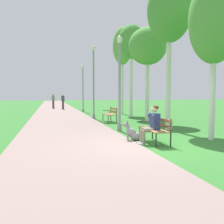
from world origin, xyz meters
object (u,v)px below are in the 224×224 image
Objects in this scene: birch_tree_fourth at (131,43)px; birch_tree_fifth at (122,47)px; park_bench_mid at (111,113)px; person_seated_on_near_bench at (152,123)px; park_bench_near at (156,127)px; pedestrian_further_distant at (53,101)px; pedestrian_distant at (63,102)px; birch_tree_second at (169,11)px; lamp_post_far at (83,87)px; lamp_post_mid at (94,81)px; birch_tree_third at (148,47)px; lamp_post_near at (120,82)px; dog_grey at (133,134)px; birch_tree_closest at (215,21)px.

birch_tree_fourth is 2.67m from birch_tree_fifth.
person_seated_on_near_bench is (-0.24, -6.53, 0.17)m from park_bench_mid.
person_seated_on_near_bench is at bearing -146.23° from park_bench_near.
park_bench_mid is 14.85m from pedestrian_further_distant.
birch_tree_fourth reaches higher than pedestrian_further_distant.
birch_tree_fourth is 3.89× the size of pedestrian_distant.
birch_tree_second is 6.30m from birch_tree_fourth.
lamp_post_far reaches higher than pedestrian_further_distant.
lamp_post_far reaches higher than park_bench_near.
birch_tree_third reaches higher than lamp_post_mid.
birch_tree_third is (2.48, 2.92, 2.15)m from lamp_post_near.
park_bench_near is 0.22× the size of birch_tree_second.
lamp_post_mid reaches higher than lamp_post_far.
pedestrian_further_distant is at bearing 98.17° from park_bench_near.
birch_tree_third is (2.05, 5.80, 3.76)m from park_bench_near.
pedestrian_further_distant reaches higher than dog_grey.
park_bench_near is 1.00× the size of park_bench_mid.
lamp_post_far reaches higher than pedestrian_distant.
birch_tree_closest is at bearing -76.13° from pedestrian_further_distant.
person_seated_on_near_bench is 0.76× the size of pedestrian_further_distant.
lamp_post_mid is at bearing 91.32° from lamp_post_near.
birch_tree_fourth reaches higher than pedestrian_distant.
lamp_post_mid is at bearing -133.13° from birch_tree_fifth.
birch_tree_fifth is (2.29, 5.32, 4.86)m from park_bench_mid.
lamp_post_mid is at bearing 104.82° from park_bench_mid.
park_bench_near is at bearing -81.59° from lamp_post_near.
dog_grey is at bearing -94.81° from lamp_post_near.
lamp_post_far reaches higher than park_bench_mid.
park_bench_near is 0.31× the size of lamp_post_mid.
dog_grey is at bearing -96.39° from park_bench_mid.
pedestrian_further_distant is at bearing 103.87° from birch_tree_closest.
lamp_post_mid is 0.85× the size of birch_tree_closest.
birch_tree_second is at bearing -67.90° from lamp_post_mid.
park_bench_mid is (0.04, 6.40, 0.00)m from park_bench_near.
birch_tree_closest is at bearing 1.67° from park_bench_near.
birch_tree_third is 0.77× the size of birch_tree_fifth.
lamp_post_near is 4.30m from birch_tree_closest.
dog_grey is 3.02m from lamp_post_near.
birch_tree_fifth is at bearing 78.79° from park_bench_near.
lamp_post_far is at bearing 91.46° from park_bench_near.
birch_tree_fourth reaches higher than dog_grey.
lamp_post_mid is at bearing -171.39° from birch_tree_fourth.
person_seated_on_near_bench is 13.00m from birch_tree_fifth.
park_bench_near and park_bench_mid have the same top height.
park_bench_mid is 7.56m from birch_tree_fifth.
dog_grey is at bearing 123.35° from person_seated_on_near_bench.
park_bench_near is 0.37× the size of lamp_post_near.
lamp_post_far reaches higher than dog_grey.
birch_tree_fifth reaches higher than birch_tree_closest.
birch_tree_fifth reaches higher than dog_grey.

